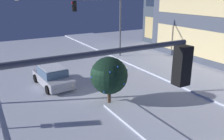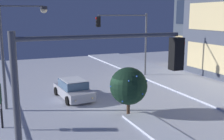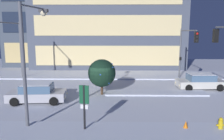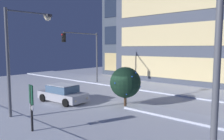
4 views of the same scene
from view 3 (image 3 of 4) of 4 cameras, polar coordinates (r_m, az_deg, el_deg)
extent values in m
plane|color=silver|center=(20.56, -3.89, -6.15)|extent=(52.00, 52.00, 0.00)
cube|color=silver|center=(29.24, -2.42, -1.22)|extent=(52.00, 5.20, 0.14)
cube|color=silver|center=(21.32, 10.63, -5.52)|extent=(9.00, 1.80, 0.14)
cube|color=#F9E09E|center=(32.77, -1.12, 3.54)|extent=(20.27, 0.10, 2.78)
cube|color=#F9E09E|center=(32.59, -1.15, 10.85)|extent=(20.27, 0.10, 2.78)
cube|color=#424C5B|center=(41.31, -14.76, 14.14)|extent=(13.04, 9.87, 18.06)
cube|color=#E5C67F|center=(36.55, -16.39, 4.05)|extent=(11.73, 0.10, 3.01)
cube|color=#232D42|center=(36.41, -16.74, 11.13)|extent=(11.73, 0.10, 3.01)
cube|color=#B7B7C1|center=(19.38, -17.82, -5.95)|extent=(4.54, 2.22, 0.66)
cube|color=slate|center=(19.23, -17.92, -4.20)|extent=(2.50, 1.88, 0.60)
cube|color=white|center=(19.16, -17.97, -3.23)|extent=(2.32, 1.76, 0.04)
sphere|color=#F9E5B2|center=(19.57, -10.99, -5.61)|extent=(0.16, 0.16, 0.16)
sphere|color=#F9E5B2|center=(18.33, -11.54, -6.68)|extent=(0.16, 0.16, 0.16)
cylinder|color=black|center=(20.02, -13.05, -5.83)|extent=(0.67, 0.27, 0.66)
cylinder|color=black|center=(18.22, -14.08, -7.43)|extent=(0.67, 0.27, 0.66)
cylinder|color=black|center=(20.73, -21.05, -5.70)|extent=(0.67, 0.27, 0.66)
cylinder|color=black|center=(18.99, -22.81, -7.20)|extent=(0.67, 0.27, 0.66)
cube|color=silver|center=(24.06, 20.85, -3.12)|extent=(4.57, 2.11, 0.66)
cube|color=slate|center=(23.94, 20.94, -1.70)|extent=(2.51, 1.81, 0.60)
cube|color=white|center=(23.88, 20.98, -0.91)|extent=(2.32, 1.69, 0.04)
sphere|color=#F9E5B2|center=(22.70, 16.21, -3.70)|extent=(0.16, 0.16, 0.16)
sphere|color=#F9E5B2|center=(23.87, 15.26, -3.00)|extent=(0.16, 0.16, 0.16)
cylinder|color=black|center=(22.72, 18.29, -4.22)|extent=(0.67, 0.26, 0.66)
cylinder|color=black|center=(24.43, 16.78, -3.19)|extent=(0.67, 0.26, 0.66)
cylinder|color=black|center=(23.91, 24.95, -3.97)|extent=(0.67, 0.26, 0.66)
cylinder|color=black|center=(25.54, 23.06, -3.01)|extent=(0.67, 0.26, 0.66)
cube|color=black|center=(18.76, 24.03, 7.69)|extent=(0.32, 0.36, 1.00)
sphere|color=red|center=(18.94, 23.88, 8.68)|extent=(0.20, 0.20, 0.20)
sphere|color=black|center=(18.94, 23.81, 7.71)|extent=(0.20, 0.20, 0.20)
sphere|color=black|center=(18.95, 23.74, 6.75)|extent=(0.20, 0.20, 0.20)
cylinder|color=#565960|center=(27.99, 16.34, 3.74)|extent=(0.18, 0.18, 5.78)
cylinder|color=#565960|center=(25.39, 18.16, 9.17)|extent=(0.12, 5.13, 0.12)
cube|color=black|center=(22.96, 19.96, 7.57)|extent=(0.32, 0.36, 1.00)
sphere|color=red|center=(22.77, 20.17, 8.35)|extent=(0.20, 0.20, 0.20)
sphere|color=black|center=(22.78, 20.12, 7.55)|extent=(0.20, 0.20, 0.20)
sphere|color=black|center=(22.79, 20.07, 6.75)|extent=(0.20, 0.20, 0.20)
cube|color=black|center=(27.83, 16.41, 2.69)|extent=(0.20, 0.24, 0.36)
cylinder|color=#565960|center=(29.15, -21.42, 4.46)|extent=(0.18, 0.18, 6.57)
cylinder|color=#565960|center=(26.65, -24.00, 10.52)|extent=(0.12, 5.26, 0.12)
cylinder|color=#565960|center=(13.81, -20.77, 0.53)|extent=(0.20, 0.20, 7.11)
cylinder|color=#565960|center=(14.93, -18.84, 14.40)|extent=(0.51, 2.75, 0.10)
cube|color=#333338|center=(16.15, -16.44, 13.77)|extent=(0.56, 0.36, 0.20)
sphere|color=#F9E5B2|center=(16.14, -16.41, 13.31)|extent=(0.44, 0.44, 0.44)
cylinder|color=gold|center=(14.79, 25.04, -12.26)|extent=(0.26, 0.26, 0.61)
sphere|color=gold|center=(14.66, 25.15, -10.89)|extent=(0.22, 0.22, 0.22)
cylinder|color=gold|center=(14.70, 24.39, -12.20)|extent=(0.12, 0.10, 0.10)
cylinder|color=gold|center=(14.85, 25.70, -12.09)|extent=(0.12, 0.10, 0.10)
cylinder|color=black|center=(13.13, -6.78, -9.39)|extent=(0.12, 0.12, 2.65)
cube|color=#144C2D|center=(12.89, -6.85, -5.99)|extent=(0.55, 0.18, 1.03)
cube|color=white|center=(13.09, -6.79, -8.92)|extent=(0.44, 0.14, 0.24)
cylinder|color=#473323|center=(20.64, -2.48, -4.79)|extent=(0.22, 0.22, 0.89)
sphere|color=black|center=(20.32, -2.51, -0.76)|extent=(2.43, 2.43, 2.43)
sphere|color=blue|center=(19.11, -2.87, -1.17)|extent=(0.10, 0.10, 0.10)
sphere|color=blue|center=(19.73, 0.20, 0.66)|extent=(0.10, 0.10, 0.10)
sphere|color=blue|center=(20.25, 0.06, 1.55)|extent=(0.10, 0.10, 0.10)
sphere|color=blue|center=(21.35, -1.29, 0.60)|extent=(0.10, 0.10, 0.10)
sphere|color=blue|center=(20.74, 0.65, -1.34)|extent=(0.10, 0.10, 0.10)
sphere|color=blue|center=(19.75, -0.74, -3.29)|extent=(0.10, 0.10, 0.10)
cone|color=orange|center=(14.20, 17.58, -12.82)|extent=(0.36, 0.36, 0.55)
camera|label=1|loc=(17.25, 42.83, 11.55)|focal=37.86mm
camera|label=2|loc=(18.77, 51.50, 8.49)|focal=44.83mm
camera|label=4|loc=(10.98, 54.53, 0.29)|focal=34.79mm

